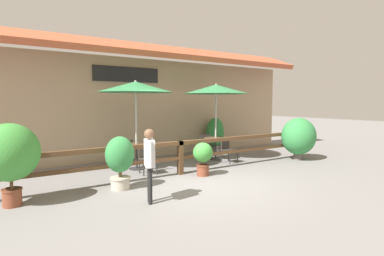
{
  "coord_description": "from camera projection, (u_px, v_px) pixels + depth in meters",
  "views": [
    {
      "loc": [
        -4.27,
        -6.1,
        2.04
      ],
      "look_at": [
        0.65,
        1.44,
        1.26
      ],
      "focal_mm": 28.0,
      "sensor_mm": 36.0,
      "label": 1
    }
  ],
  "objects": [
    {
      "name": "ground_plane",
      "position": [
        202.0,
        183.0,
        7.59
      ],
      "size": [
        60.0,
        60.0,
        0.0
      ],
      "primitive_type": "plane",
      "color": "slate"
    },
    {
      "name": "building_facade",
      "position": [
        137.0,
        99.0,
        10.83
      ],
      "size": [
        14.28,
        1.49,
        4.23
      ],
      "color": "tan",
      "rests_on": "ground"
    },
    {
      "name": "patio_railing",
      "position": [
        180.0,
        150.0,
        8.41
      ],
      "size": [
        10.4,
        0.14,
        0.95
      ],
      "color": "brown",
      "rests_on": "ground"
    },
    {
      "name": "patio_umbrella_near",
      "position": [
        135.0,
        87.0,
        8.92
      ],
      "size": [
        2.26,
        2.26,
        2.69
      ],
      "color": "#B7B2A8",
      "rests_on": "ground"
    },
    {
      "name": "dining_table_near",
      "position": [
        136.0,
        149.0,
        9.08
      ],
      "size": [
        0.84,
        0.84,
        0.77
      ],
      "color": "#4C3826",
      "rests_on": "ground"
    },
    {
      "name": "chair_near_streetside",
      "position": [
        147.0,
        157.0,
        8.55
      ],
      "size": [
        0.46,
        0.46,
        0.84
      ],
      "rotation": [
        0.0,
        0.0,
        -0.11
      ],
      "color": "#332D28",
      "rests_on": "ground"
    },
    {
      "name": "chair_near_wallside",
      "position": [
        126.0,
        151.0,
        9.62
      ],
      "size": [
        0.43,
        0.43,
        0.84
      ],
      "rotation": [
        0.0,
        0.0,
        3.12
      ],
      "color": "#332D28",
      "rests_on": "ground"
    },
    {
      "name": "patio_umbrella_middle",
      "position": [
        216.0,
        89.0,
        10.49
      ],
      "size": [
        2.26,
        2.26,
        2.69
      ],
      "color": "#B7B2A8",
      "rests_on": "ground"
    },
    {
      "name": "dining_table_middle",
      "position": [
        216.0,
        142.0,
        10.65
      ],
      "size": [
        0.84,
        0.84,
        0.77
      ],
      "color": "#4C3826",
      "rests_on": "ground"
    },
    {
      "name": "chair_middle_streetside",
      "position": [
        228.0,
        149.0,
        10.12
      ],
      "size": [
        0.48,
        0.48,
        0.84
      ],
      "rotation": [
        0.0,
        0.0,
        0.15
      ],
      "color": "#332D28",
      "rests_on": "ground"
    },
    {
      "name": "chair_middle_wallside",
      "position": [
        204.0,
        144.0,
        11.19
      ],
      "size": [
        0.5,
        0.5,
        0.84
      ],
      "rotation": [
        0.0,
        0.0,
        2.94
      ],
      "color": "#332D28",
      "rests_on": "ground"
    },
    {
      "name": "potted_plant_broad_leaf",
      "position": [
        203.0,
        156.0,
        8.27
      ],
      "size": [
        0.57,
        0.51,
        0.93
      ],
      "color": "brown",
      "rests_on": "ground"
    },
    {
      "name": "potted_plant_small_flowering",
      "position": [
        120.0,
        159.0,
        6.98
      ],
      "size": [
        0.68,
        0.61,
        1.25
      ],
      "color": "#B7AD99",
      "rests_on": "ground"
    },
    {
      "name": "potted_plant_tall_tropical",
      "position": [
        10.0,
        154.0,
        5.8
      ],
      "size": [
        1.09,
        0.98,
        1.64
      ],
      "color": "brown",
      "rests_on": "ground"
    },
    {
      "name": "potted_plant_corner_fern",
      "position": [
        299.0,
        137.0,
        10.57
      ],
      "size": [
        1.26,
        1.14,
        1.48
      ],
      "color": "#564C47",
      "rests_on": "ground"
    },
    {
      "name": "potted_plant_entrance_palm",
      "position": [
        215.0,
        135.0,
        12.21
      ],
      "size": [
        0.75,
        0.67,
        1.41
      ],
      "color": "#564C47",
      "rests_on": "ground"
    },
    {
      "name": "pedestrian",
      "position": [
        149.0,
        156.0,
        5.98
      ],
      "size": [
        0.31,
        0.51,
        1.51
      ],
      "rotation": [
        0.0,
        0.0,
        1.24
      ],
      "color": "black",
      "rests_on": "ground"
    }
  ]
}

